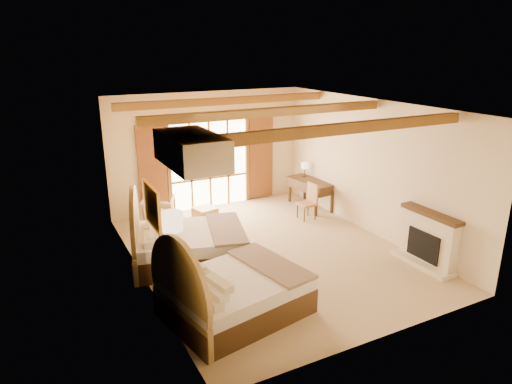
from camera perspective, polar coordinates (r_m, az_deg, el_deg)
floor at (r=10.15m, az=1.70°, el=-7.53°), size 7.00×7.00×0.00m
wall_back at (r=12.65m, az=-5.97°, el=5.19°), size 5.50×0.00×5.50m
wall_left at (r=8.64m, az=-14.37°, el=-1.29°), size 0.00×7.00×7.00m
wall_right at (r=11.13m, az=14.27°, el=2.98°), size 0.00×7.00×7.00m
ceiling at (r=9.25m, az=1.89°, el=10.69°), size 7.00×7.00×0.00m
ceiling_beams at (r=9.26m, az=1.88°, el=9.96°), size 5.39×4.60×0.18m
french_doors at (r=12.68m, az=-5.82°, el=3.59°), size 3.95×0.08×2.60m
fireplace at (r=10.04m, az=20.66°, el=-5.84°), size 0.46×1.40×1.16m
painting at (r=7.91m, az=-12.84°, el=-1.80°), size 0.06×0.95×0.75m
canopy_valance at (r=6.51m, az=-8.09°, el=5.26°), size 0.70×1.40×0.45m
bed_near at (r=7.77m, az=-3.69°, el=-12.37°), size 2.53×2.07×1.47m
bed_far at (r=9.59m, az=-9.23°, el=-6.37°), size 2.71×2.26×1.50m
nightstand at (r=8.40m, az=-10.50°, el=-11.24°), size 0.52×0.52×0.62m
floor_lamp at (r=7.68m, az=-10.45°, el=-4.36°), size 0.37×0.37×1.75m
armchair at (r=11.76m, az=-12.09°, el=-2.39°), size 1.03×1.04×0.72m
ottoman at (r=11.87m, az=-6.38°, el=-2.81°), size 0.61×0.61×0.37m
desk at (r=12.86m, az=6.79°, el=-0.09°), size 0.82×1.52×0.78m
desk_chair at (r=12.00m, az=6.41°, el=-2.02°), size 0.44×0.44×0.95m
desk_lamp at (r=13.05m, az=6.12°, el=3.24°), size 0.20×0.20×0.40m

